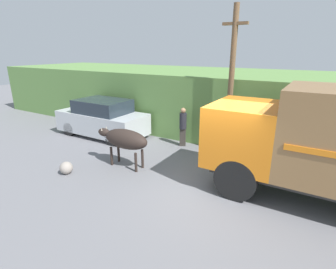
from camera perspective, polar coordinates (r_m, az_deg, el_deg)
ground_plane at (r=8.09m, az=9.53°, el=-11.55°), size 60.00×60.00×0.00m
hillside_embankment at (r=13.58m, az=20.16°, el=6.25°), size 32.00×6.48×2.89m
building_backdrop at (r=14.85m, az=-8.02°, el=8.08°), size 5.69×2.70×2.85m
brown_cow at (r=9.16m, az=-9.40°, el=-1.02°), size 2.13×0.68×1.36m
parked_suv at (r=12.82m, az=-14.16°, el=3.37°), size 4.37×1.86×1.75m
pedestrian_on_hill at (r=11.07m, az=3.27°, el=2.09°), size 0.40×0.40×1.66m
utility_pole at (r=10.11m, az=13.60°, el=11.31°), size 0.90×0.20×5.47m
roadside_rock at (r=9.41m, az=-21.27°, el=-6.78°), size 0.42×0.42×0.42m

